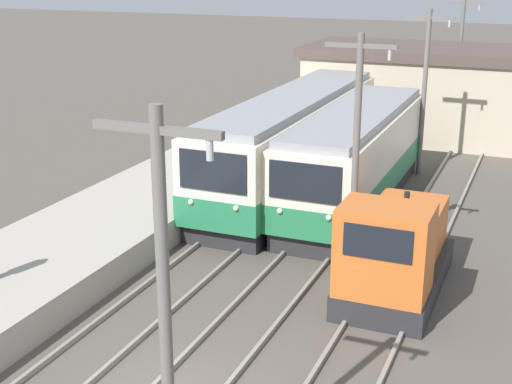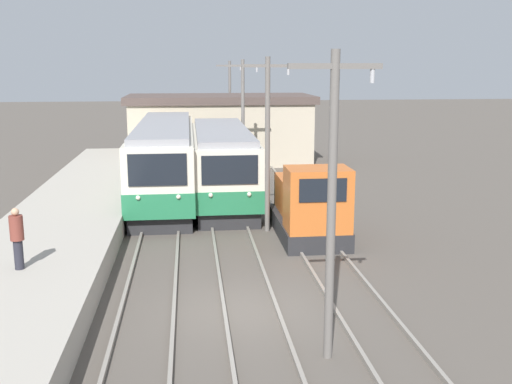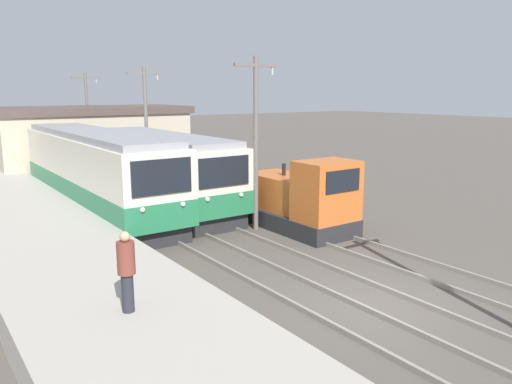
% 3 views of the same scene
% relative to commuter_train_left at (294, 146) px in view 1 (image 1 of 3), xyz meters
% --- Properties ---
extents(track_left, '(1.54, 60.00, 0.14)m').
position_rel_commuter_train_left_xyz_m(track_left, '(-0.00, -14.78, -1.69)').
color(track_left, gray).
rests_on(track_left, ground).
extents(commuter_train_left, '(2.84, 14.65, 3.80)m').
position_rel_commuter_train_left_xyz_m(commuter_train_left, '(0.00, 0.00, 0.00)').
color(commuter_train_left, '#28282B').
rests_on(commuter_train_left, ground).
extents(commuter_train_center, '(2.84, 11.59, 3.61)m').
position_rel_commuter_train_left_xyz_m(commuter_train_center, '(2.80, -1.09, -0.08)').
color(commuter_train_center, '#28282B').
rests_on(commuter_train_center, ground).
extents(shunting_locomotive, '(2.40, 5.27, 3.00)m').
position_rel_commuter_train_left_xyz_m(shunting_locomotive, '(5.80, -7.90, -0.55)').
color(shunting_locomotive, '#28282B').
rests_on(shunting_locomotive, ground).
extents(catenary_mast_near, '(2.00, 0.20, 6.92)m').
position_rel_commuter_train_left_xyz_m(catenary_mast_near, '(4.31, -17.65, 2.02)').
color(catenary_mast_near, slate).
rests_on(catenary_mast_near, ground).
extents(catenary_mast_mid, '(2.00, 0.20, 6.92)m').
position_rel_commuter_train_left_xyz_m(catenary_mast_mid, '(4.31, -6.83, 2.02)').
color(catenary_mast_mid, slate).
rests_on(catenary_mast_mid, ground).
extents(catenary_mast_far, '(2.00, 0.20, 6.92)m').
position_rel_commuter_train_left_xyz_m(catenary_mast_far, '(4.31, 3.99, 2.02)').
color(catenary_mast_far, slate).
rests_on(catenary_mast_far, ground).
extents(catenary_mast_distant, '(2.00, 0.20, 6.92)m').
position_rel_commuter_train_left_xyz_m(catenary_mast_distant, '(4.31, 14.80, 2.02)').
color(catenary_mast_distant, slate).
rests_on(catenary_mast_distant, ground).
extents(station_building, '(12.60, 6.30, 4.60)m').
position_rel_commuter_train_left_xyz_m(station_building, '(3.37, 11.22, 0.56)').
color(station_building, beige).
rests_on(station_building, ground).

